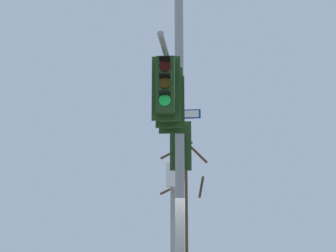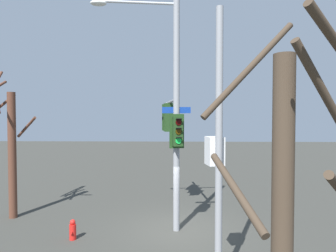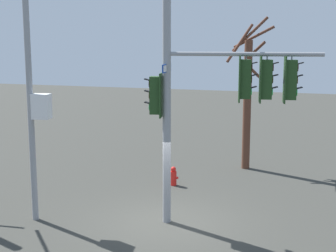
# 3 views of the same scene
# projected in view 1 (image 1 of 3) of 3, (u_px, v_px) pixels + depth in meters

# --- Properties ---
(main_signal_pole_assembly) EXTENTS (5.02, 3.76, 9.11)m
(main_signal_pole_assembly) POSITION_uv_depth(u_px,v_px,m) (181.00, 104.00, 12.16)
(main_signal_pole_assembly) COLOR gray
(main_signal_pole_assembly) RESTS_ON ground
(secondary_pole_assembly) EXTENTS (0.72, 0.49, 7.16)m
(secondary_pole_assembly) POSITION_uv_depth(u_px,v_px,m) (173.00, 175.00, 16.83)
(secondary_pole_assembly) COLOR gray
(secondary_pole_assembly) RESTS_ON ground
(bare_tree_across_street) EXTENTS (2.13, 2.12, 5.97)m
(bare_tree_across_street) POSITION_uv_depth(u_px,v_px,m) (184.00, 202.00, 20.24)
(bare_tree_across_street) COLOR #423427
(bare_tree_across_street) RESTS_ON ground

